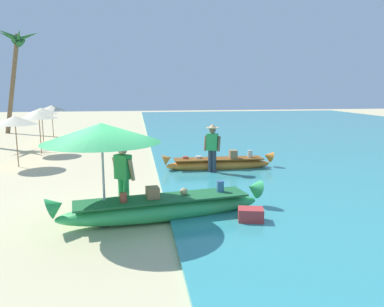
{
  "coord_description": "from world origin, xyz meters",
  "views": [
    {
      "loc": [
        0.72,
        -8.2,
        2.91
      ],
      "look_at": [
        2.41,
        2.99,
        0.9
      ],
      "focal_mm": 34.57,
      "sensor_mm": 36.0,
      "label": 1
    }
  ],
  "objects_px": {
    "boat_green_foreground": "(163,208)",
    "patio_umbrella_large": "(101,133)",
    "person_tourist_customer": "(123,176)",
    "palm_tree_tall_inland": "(16,50)",
    "boat_orange_midground": "(219,164)",
    "person_vendor_hatted": "(212,146)",
    "cooler_box": "(251,217)"
  },
  "relations": [
    {
      "from": "boat_orange_midground",
      "to": "person_vendor_hatted",
      "type": "relative_size",
      "value": 2.32
    },
    {
      "from": "boat_green_foreground",
      "to": "palm_tree_tall_inland",
      "type": "distance_m",
      "value": 19.96
    },
    {
      "from": "boat_green_foreground",
      "to": "boat_orange_midground",
      "type": "height_order",
      "value": "boat_green_foreground"
    },
    {
      "from": "boat_orange_midground",
      "to": "person_vendor_hatted",
      "type": "bearing_deg",
      "value": -123.13
    },
    {
      "from": "person_tourist_customer",
      "to": "patio_umbrella_large",
      "type": "distance_m",
      "value": 1.26
    },
    {
      "from": "boat_green_foreground",
      "to": "person_tourist_customer",
      "type": "height_order",
      "value": "person_tourist_customer"
    },
    {
      "from": "person_tourist_customer",
      "to": "patio_umbrella_large",
      "type": "height_order",
      "value": "patio_umbrella_large"
    },
    {
      "from": "person_vendor_hatted",
      "to": "cooler_box",
      "type": "xyz_separation_m",
      "value": [
        -0.13,
        -4.7,
        -0.82
      ]
    },
    {
      "from": "person_tourist_customer",
      "to": "person_vendor_hatted",
      "type": "bearing_deg",
      "value": 52.12
    },
    {
      "from": "person_tourist_customer",
      "to": "patio_umbrella_large",
      "type": "relative_size",
      "value": 0.67
    },
    {
      "from": "person_vendor_hatted",
      "to": "patio_umbrella_large",
      "type": "bearing_deg",
      "value": -127.58
    },
    {
      "from": "person_tourist_customer",
      "to": "palm_tree_tall_inland",
      "type": "height_order",
      "value": "palm_tree_tall_inland"
    },
    {
      "from": "person_vendor_hatted",
      "to": "cooler_box",
      "type": "relative_size",
      "value": 3.27
    },
    {
      "from": "person_vendor_hatted",
      "to": "cooler_box",
      "type": "height_order",
      "value": "person_vendor_hatted"
    },
    {
      "from": "palm_tree_tall_inland",
      "to": "cooler_box",
      "type": "height_order",
      "value": "palm_tree_tall_inland"
    },
    {
      "from": "boat_orange_midground",
      "to": "person_tourist_customer",
      "type": "distance_m",
      "value": 5.3
    },
    {
      "from": "patio_umbrella_large",
      "to": "cooler_box",
      "type": "bearing_deg",
      "value": -9.38
    },
    {
      "from": "boat_orange_midground",
      "to": "palm_tree_tall_inland",
      "type": "height_order",
      "value": "palm_tree_tall_inland"
    },
    {
      "from": "boat_orange_midground",
      "to": "person_tourist_customer",
      "type": "xyz_separation_m",
      "value": [
        -3.18,
        -4.18,
        0.67
      ]
    },
    {
      "from": "patio_umbrella_large",
      "to": "palm_tree_tall_inland",
      "type": "relative_size",
      "value": 0.37
    },
    {
      "from": "patio_umbrella_large",
      "to": "palm_tree_tall_inland",
      "type": "bearing_deg",
      "value": 110.65
    },
    {
      "from": "patio_umbrella_large",
      "to": "boat_green_foreground",
      "type": "bearing_deg",
      "value": 2.42
    },
    {
      "from": "person_vendor_hatted",
      "to": "person_tourist_customer",
      "type": "xyz_separation_m",
      "value": [
        -2.83,
        -3.64,
        -0.07
      ]
    },
    {
      "from": "cooler_box",
      "to": "patio_umbrella_large",
      "type": "bearing_deg",
      "value": -175.85
    },
    {
      "from": "boat_green_foreground",
      "to": "boat_orange_midground",
      "type": "bearing_deg",
      "value": 63.64
    },
    {
      "from": "person_vendor_hatted",
      "to": "palm_tree_tall_inland",
      "type": "xyz_separation_m",
      "value": [
        -9.89,
        13.5,
        4.25
      ]
    },
    {
      "from": "boat_orange_midground",
      "to": "person_tourist_customer",
      "type": "relative_size",
      "value": 2.44
    },
    {
      "from": "boat_orange_midground",
      "to": "person_tourist_customer",
      "type": "height_order",
      "value": "person_tourist_customer"
    },
    {
      "from": "boat_orange_midground",
      "to": "patio_umbrella_large",
      "type": "relative_size",
      "value": 1.64
    },
    {
      "from": "person_vendor_hatted",
      "to": "patio_umbrella_large",
      "type": "distance_m",
      "value": 5.38
    },
    {
      "from": "cooler_box",
      "to": "boat_green_foreground",
      "type": "bearing_deg",
      "value": 176.44
    },
    {
      "from": "boat_green_foreground",
      "to": "patio_umbrella_large",
      "type": "relative_size",
      "value": 1.98
    }
  ]
}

